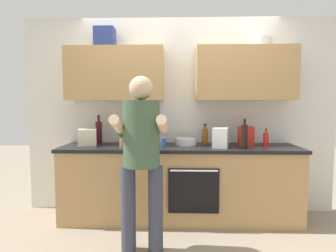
{
  "coord_description": "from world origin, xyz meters",
  "views": [
    {
      "loc": [
        -0.03,
        -3.47,
        1.42
      ],
      "look_at": [
        -0.14,
        -0.1,
        1.15
      ],
      "focal_mm": 31.25,
      "sensor_mm": 36.0,
      "label": 1
    }
  ],
  "objects_px": {
    "bottle_oil": "(157,135)",
    "mixing_bowl": "(186,142)",
    "person_standing": "(141,150)",
    "potted_herb": "(125,134)",
    "bottle_soda": "(128,137)",
    "grocery_bag_crisps": "(246,136)",
    "bottle_syrup": "(205,136)",
    "cup_ceramic": "(140,144)",
    "bottle_soy": "(244,136)",
    "grocery_bag_produce": "(221,138)",
    "grocery_bag_rice": "(87,137)",
    "knife_block": "(142,136)",
    "bottle_wine": "(99,132)",
    "cup_tea": "(164,142)",
    "bottle_hotsauce": "(266,140)"
  },
  "relations": [
    {
      "from": "bottle_hotsauce",
      "to": "potted_herb",
      "type": "distance_m",
      "value": 1.66
    },
    {
      "from": "mixing_bowl",
      "to": "bottle_soda",
      "type": "bearing_deg",
      "value": 174.16
    },
    {
      "from": "bottle_syrup",
      "to": "cup_ceramic",
      "type": "bearing_deg",
      "value": -156.94
    },
    {
      "from": "person_standing",
      "to": "bottle_syrup",
      "type": "height_order",
      "value": "person_standing"
    },
    {
      "from": "bottle_oil",
      "to": "bottle_wine",
      "type": "distance_m",
      "value": 0.77
    },
    {
      "from": "mixing_bowl",
      "to": "potted_herb",
      "type": "relative_size",
      "value": 0.97
    },
    {
      "from": "bottle_soy",
      "to": "grocery_bag_produce",
      "type": "xyz_separation_m",
      "value": [
        -0.25,
        0.09,
        -0.03
      ]
    },
    {
      "from": "person_standing",
      "to": "bottle_oil",
      "type": "relative_size",
      "value": 5.72
    },
    {
      "from": "bottle_oil",
      "to": "mixing_bowl",
      "type": "relative_size",
      "value": 1.1
    },
    {
      "from": "person_standing",
      "to": "cup_tea",
      "type": "distance_m",
      "value": 0.74
    },
    {
      "from": "mixing_bowl",
      "to": "grocery_bag_crisps",
      "type": "xyz_separation_m",
      "value": [
        0.73,
        -0.0,
        0.07
      ]
    },
    {
      "from": "bottle_soda",
      "to": "grocery_bag_crisps",
      "type": "bearing_deg",
      "value": -2.91
    },
    {
      "from": "bottle_oil",
      "to": "bottle_soy",
      "type": "relative_size",
      "value": 0.85
    },
    {
      "from": "person_standing",
      "to": "grocery_bag_rice",
      "type": "height_order",
      "value": "person_standing"
    },
    {
      "from": "bottle_syrup",
      "to": "grocery_bag_produce",
      "type": "relative_size",
      "value": 1.13
    },
    {
      "from": "bottle_hotsauce",
      "to": "knife_block",
      "type": "relative_size",
      "value": 0.77
    },
    {
      "from": "bottle_soda",
      "to": "bottle_wine",
      "type": "height_order",
      "value": "bottle_wine"
    },
    {
      "from": "bottle_hotsauce",
      "to": "person_standing",
      "type": "bearing_deg",
      "value": -150.87
    },
    {
      "from": "person_standing",
      "to": "bottle_soda",
      "type": "height_order",
      "value": "person_standing"
    },
    {
      "from": "cup_ceramic",
      "to": "knife_block",
      "type": "bearing_deg",
      "value": 93.44
    },
    {
      "from": "person_standing",
      "to": "potted_herb",
      "type": "relative_size",
      "value": 6.08
    },
    {
      "from": "person_standing",
      "to": "bottle_wine",
      "type": "height_order",
      "value": "person_standing"
    },
    {
      "from": "cup_tea",
      "to": "knife_block",
      "type": "xyz_separation_m",
      "value": [
        -0.28,
        0.19,
        0.06
      ]
    },
    {
      "from": "bottle_soy",
      "to": "bottle_syrup",
      "type": "bearing_deg",
      "value": 140.95
    },
    {
      "from": "person_standing",
      "to": "potted_herb",
      "type": "bearing_deg",
      "value": 112.37
    },
    {
      "from": "bottle_soda",
      "to": "knife_block",
      "type": "xyz_separation_m",
      "value": [
        0.18,
        -0.04,
        0.02
      ]
    },
    {
      "from": "grocery_bag_produce",
      "to": "knife_block",
      "type": "bearing_deg",
      "value": 167.44
    },
    {
      "from": "bottle_wine",
      "to": "potted_herb",
      "type": "xyz_separation_m",
      "value": [
        0.39,
        -0.32,
        0.01
      ]
    },
    {
      "from": "bottle_syrup",
      "to": "cup_ceramic",
      "type": "relative_size",
      "value": 2.92
    },
    {
      "from": "potted_herb",
      "to": "bottle_syrup",
      "type": "bearing_deg",
      "value": 15.1
    },
    {
      "from": "bottle_soda",
      "to": "grocery_bag_crisps",
      "type": "xyz_separation_m",
      "value": [
        1.46,
        -0.07,
        0.03
      ]
    },
    {
      "from": "bottle_oil",
      "to": "cup_tea",
      "type": "height_order",
      "value": "bottle_oil"
    },
    {
      "from": "grocery_bag_rice",
      "to": "bottle_soda",
      "type": "bearing_deg",
      "value": 16.85
    },
    {
      "from": "bottle_soy",
      "to": "mixing_bowl",
      "type": "distance_m",
      "value": 0.71
    },
    {
      "from": "person_standing",
      "to": "bottle_wine",
      "type": "distance_m",
      "value": 1.2
    },
    {
      "from": "bottle_syrup",
      "to": "mixing_bowl",
      "type": "xyz_separation_m",
      "value": [
        -0.24,
        -0.07,
        -0.07
      ]
    },
    {
      "from": "grocery_bag_rice",
      "to": "bottle_syrup",
      "type": "bearing_deg",
      "value": 5.39
    },
    {
      "from": "bottle_soy",
      "to": "grocery_bag_crisps",
      "type": "xyz_separation_m",
      "value": [
        0.08,
        0.27,
        -0.03
      ]
    },
    {
      "from": "bottle_soda",
      "to": "potted_herb",
      "type": "height_order",
      "value": "potted_herb"
    },
    {
      "from": "bottle_soy",
      "to": "grocery_bag_produce",
      "type": "relative_size",
      "value": 1.5
    },
    {
      "from": "person_standing",
      "to": "grocery_bag_rice",
      "type": "xyz_separation_m",
      "value": [
        -0.76,
        0.8,
        0.02
      ]
    },
    {
      "from": "person_standing",
      "to": "bottle_oil",
      "type": "height_order",
      "value": "person_standing"
    },
    {
      "from": "knife_block",
      "to": "bottle_oil",
      "type": "bearing_deg",
      "value": -7.55
    },
    {
      "from": "person_standing",
      "to": "grocery_bag_rice",
      "type": "distance_m",
      "value": 1.1
    },
    {
      "from": "grocery_bag_produce",
      "to": "cup_tea",
      "type": "bearing_deg",
      "value": 177.87
    },
    {
      "from": "potted_herb",
      "to": "mixing_bowl",
      "type": "bearing_deg",
      "value": 14.95
    },
    {
      "from": "grocery_bag_rice",
      "to": "person_standing",
      "type": "bearing_deg",
      "value": -46.67
    },
    {
      "from": "cup_tea",
      "to": "potted_herb",
      "type": "relative_size",
      "value": 0.4
    },
    {
      "from": "bottle_wine",
      "to": "grocery_bag_produce",
      "type": "height_order",
      "value": "bottle_wine"
    },
    {
      "from": "mixing_bowl",
      "to": "grocery_bag_produce",
      "type": "xyz_separation_m",
      "value": [
        0.4,
        -0.18,
        0.07
      ]
    }
  ]
}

